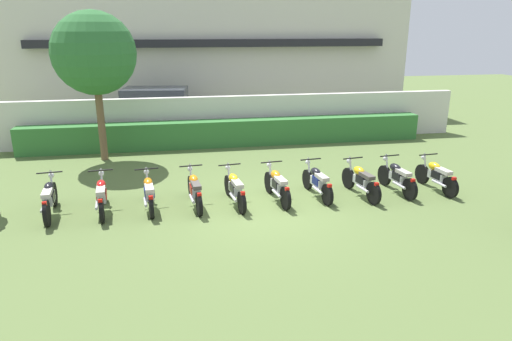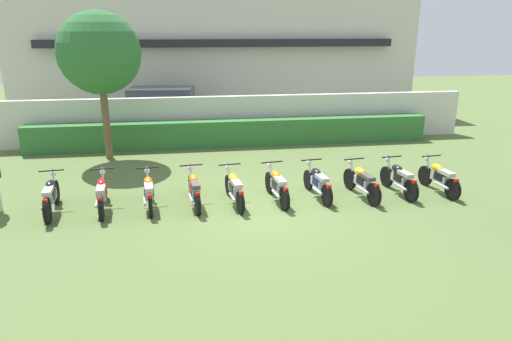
# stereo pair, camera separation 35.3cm
# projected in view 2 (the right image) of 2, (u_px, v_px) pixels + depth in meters

# --- Properties ---
(ground) EXTENTS (60.00, 60.00, 0.00)m
(ground) POSITION_uv_depth(u_px,v_px,m) (261.00, 209.00, 11.48)
(ground) COLOR #566B38
(building) EXTENTS (20.19, 6.50, 6.98)m
(building) POSITION_uv_depth(u_px,v_px,m) (216.00, 45.00, 24.80)
(building) COLOR beige
(building) RESTS_ON ground
(compound_wall) EXTENTS (19.18, 0.30, 1.82)m
(compound_wall) POSITION_uv_depth(u_px,v_px,m) (232.00, 119.00, 18.11)
(compound_wall) COLOR silver
(compound_wall) RESTS_ON ground
(hedge_row) EXTENTS (15.35, 0.70, 1.00)m
(hedge_row) POSITION_uv_depth(u_px,v_px,m) (234.00, 133.00, 17.57)
(hedge_row) COLOR #337033
(hedge_row) RESTS_ON ground
(parked_car) EXTENTS (4.71, 2.58, 1.89)m
(parked_car) POSITION_uv_depth(u_px,v_px,m) (166.00, 109.00, 20.05)
(parked_car) COLOR navy
(parked_car) RESTS_ON ground
(tree_near_inspector) EXTENTS (2.71, 2.71, 4.95)m
(tree_near_inspector) POSITION_uv_depth(u_px,v_px,m) (99.00, 53.00, 14.93)
(tree_near_inspector) COLOR brown
(tree_near_inspector) RESTS_ON ground
(motorcycle_in_row_0) EXTENTS (0.60, 1.93, 0.97)m
(motorcycle_in_row_0) POSITION_uv_depth(u_px,v_px,m) (51.00, 196.00, 11.12)
(motorcycle_in_row_0) COLOR black
(motorcycle_in_row_0) RESTS_ON ground
(motorcycle_in_row_1) EXTENTS (0.60, 1.92, 0.95)m
(motorcycle_in_row_1) POSITION_uv_depth(u_px,v_px,m) (102.00, 194.00, 11.31)
(motorcycle_in_row_1) COLOR black
(motorcycle_in_row_1) RESTS_ON ground
(motorcycle_in_row_2) EXTENTS (0.60, 1.80, 0.94)m
(motorcycle_in_row_2) POSITION_uv_depth(u_px,v_px,m) (149.00, 191.00, 11.47)
(motorcycle_in_row_2) COLOR black
(motorcycle_in_row_2) RESTS_ON ground
(motorcycle_in_row_3) EXTENTS (0.60, 1.91, 0.95)m
(motorcycle_in_row_3) POSITION_uv_depth(u_px,v_px,m) (194.00, 189.00, 11.63)
(motorcycle_in_row_3) COLOR black
(motorcycle_in_row_3) RESTS_ON ground
(motorcycle_in_row_4) EXTENTS (0.60, 1.90, 0.94)m
(motorcycle_in_row_4) POSITION_uv_depth(u_px,v_px,m) (234.00, 188.00, 11.73)
(motorcycle_in_row_4) COLOR black
(motorcycle_in_row_4) RESTS_ON ground
(motorcycle_in_row_5) EXTENTS (0.60, 1.87, 0.95)m
(motorcycle_in_row_5) POSITION_uv_depth(u_px,v_px,m) (277.00, 185.00, 11.91)
(motorcycle_in_row_5) COLOR black
(motorcycle_in_row_5) RESTS_ON ground
(motorcycle_in_row_6) EXTENTS (0.60, 1.86, 0.94)m
(motorcycle_in_row_6) POSITION_uv_depth(u_px,v_px,m) (318.00, 182.00, 12.17)
(motorcycle_in_row_6) COLOR black
(motorcycle_in_row_6) RESTS_ON ground
(motorcycle_in_row_7) EXTENTS (0.60, 1.89, 0.96)m
(motorcycle_in_row_7) POSITION_uv_depth(u_px,v_px,m) (362.00, 181.00, 12.19)
(motorcycle_in_row_7) COLOR black
(motorcycle_in_row_7) RESTS_ON ground
(motorcycle_in_row_8) EXTENTS (0.60, 1.83, 0.95)m
(motorcycle_in_row_8) POSITION_uv_depth(u_px,v_px,m) (399.00, 178.00, 12.44)
(motorcycle_in_row_8) COLOR black
(motorcycle_in_row_8) RESTS_ON ground
(motorcycle_in_row_9) EXTENTS (0.60, 1.79, 0.94)m
(motorcycle_in_row_9) POSITION_uv_depth(u_px,v_px,m) (439.00, 177.00, 12.56)
(motorcycle_in_row_9) COLOR black
(motorcycle_in_row_9) RESTS_ON ground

